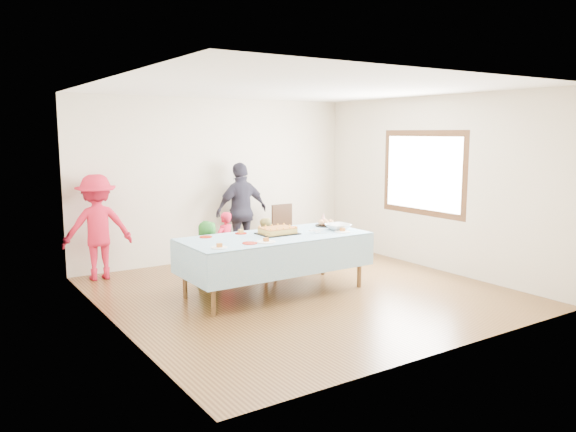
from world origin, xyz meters
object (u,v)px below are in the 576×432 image
Objects in this scene: dining_chair at (285,228)px; birthday_cake at (278,231)px; party_table at (275,240)px; adult_left at (97,227)px.

birthday_cake is at bearing -125.09° from dining_chair.
birthday_cake is at bearing 39.61° from party_table.
party_table is 2.15m from dining_chair.
adult_left is (-3.06, 0.31, 0.26)m from dining_chair.
adult_left is (-1.79, 2.03, 0.05)m from party_table.
party_table is 4.87× the size of birthday_cake.
adult_left is (-1.87, 1.96, -0.05)m from birthday_cake.
birthday_cake is 0.56× the size of dining_chair.
dining_chair is 3.09m from adult_left.
dining_chair reaches higher than birthday_cake.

